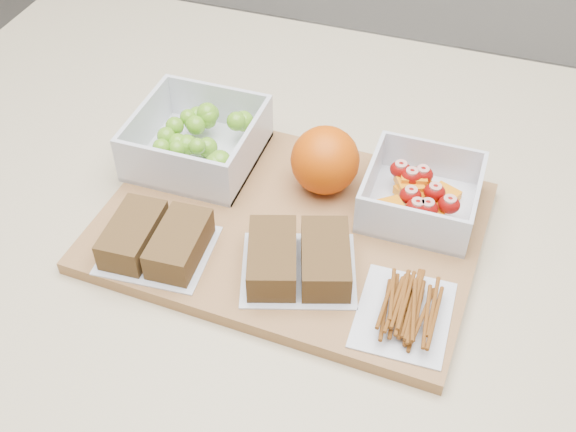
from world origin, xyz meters
name	(u,v)px	position (x,y,z in m)	size (l,w,h in m)	color
counter	(301,428)	(0.00, 0.00, 0.45)	(1.20, 0.90, 0.90)	beige
cutting_board	(290,227)	(-0.02, -0.01, 0.91)	(0.42, 0.30, 0.02)	#9C6D40
grape_container	(199,140)	(-0.16, 0.06, 0.94)	(0.15, 0.15, 0.06)	silver
fruit_container	(420,196)	(0.12, 0.06, 0.94)	(0.12, 0.12, 0.05)	silver
orange	(325,160)	(0.00, 0.06, 0.96)	(0.08, 0.08, 0.08)	#D54D05
sandwich_bag_left	(156,240)	(-0.14, -0.10, 0.93)	(0.12, 0.11, 0.04)	silver
sandwich_bag_center	(299,259)	(0.02, -0.08, 0.93)	(0.15, 0.14, 0.04)	silver
pretzel_bag	(405,307)	(0.13, -0.10, 0.93)	(0.09, 0.11, 0.03)	silver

